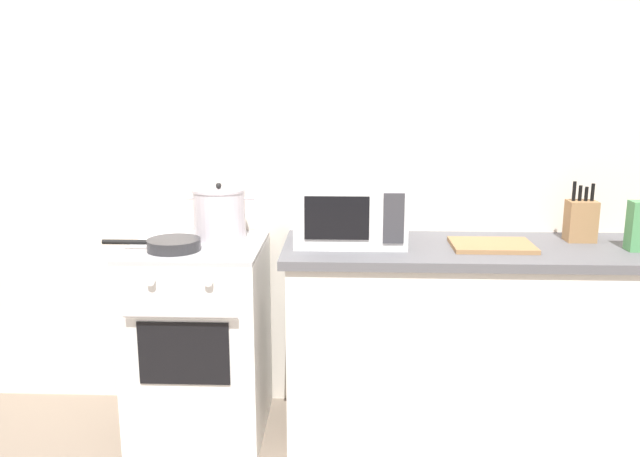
{
  "coord_description": "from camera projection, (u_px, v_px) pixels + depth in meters",
  "views": [
    {
      "loc": [
        0.33,
        -2.26,
        1.64
      ],
      "look_at": [
        0.22,
        0.6,
        1.0
      ],
      "focal_mm": 36.62,
      "sensor_mm": 36.0,
      "label": 1
    }
  ],
  "objects": [
    {
      "name": "stove",
      "position": [
        200.0,
        339.0,
        3.07
      ],
      "size": [
        0.6,
        0.64,
        0.92
      ],
      "color": "white",
      "rests_on": "ground_plane"
    },
    {
      "name": "stock_pot",
      "position": [
        220.0,
        214.0,
        3.06
      ],
      "size": [
        0.33,
        0.25,
        0.27
      ],
      "color": "silver",
      "rests_on": "stove"
    },
    {
      "name": "frying_pan",
      "position": [
        172.0,
        245.0,
        2.86
      ],
      "size": [
        0.43,
        0.23,
        0.05
      ],
      "color": "#28282B",
      "rests_on": "stove"
    },
    {
      "name": "cutting_board",
      "position": [
        492.0,
        245.0,
        2.91
      ],
      "size": [
        0.36,
        0.26,
        0.02
      ],
      "primitive_type": "cube",
      "color": "#997047",
      "rests_on": "countertop_right"
    },
    {
      "name": "knife_block",
      "position": [
        581.0,
        220.0,
        3.01
      ],
      "size": [
        0.13,
        0.1,
        0.28
      ],
      "color": "#997047",
      "rests_on": "countertop_right"
    },
    {
      "name": "pasta_box",
      "position": [
        638.0,
        226.0,
        2.84
      ],
      "size": [
        0.08,
        0.08,
        0.22
      ],
      "primitive_type": "cube",
      "color": "#4C9356",
      "rests_on": "countertop_right"
    },
    {
      "name": "back_wall",
      "position": [
        340.0,
        163.0,
        3.23
      ],
      "size": [
        4.4,
        0.1,
        2.5
      ],
      "primitive_type": "cube",
      "color": "silver",
      "rests_on": "ground_plane"
    },
    {
      "name": "microwave",
      "position": [
        350.0,
        210.0,
        2.98
      ],
      "size": [
        0.5,
        0.37,
        0.3
      ],
      "color": "white",
      "rests_on": "countertop_right"
    },
    {
      "name": "lower_cabinet_right",
      "position": [
        466.0,
        346.0,
        3.04
      ],
      "size": [
        1.64,
        0.56,
        0.88
      ],
      "primitive_type": "cube",
      "color": "white",
      "rests_on": "ground_plane"
    },
    {
      "name": "countertop_right",
      "position": [
        471.0,
        250.0,
        2.94
      ],
      "size": [
        1.7,
        0.6,
        0.04
      ],
      "primitive_type": "cube",
      "color": "#59595E",
      "rests_on": "lower_cabinet_right"
    }
  ]
}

